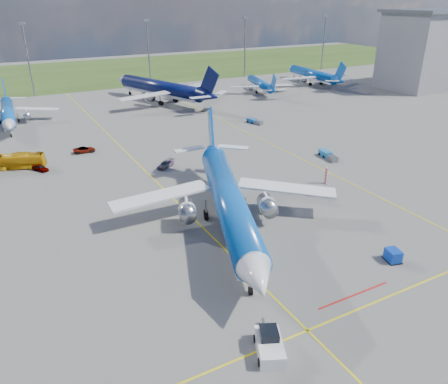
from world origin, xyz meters
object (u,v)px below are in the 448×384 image
uld_container (393,255)px  pushback_tug (269,345)px  baggage_tug_w (328,155)px  bg_jet_ene (312,84)px  bg_jet_nnw (10,125)px  bg_jet_ne (260,92)px  warning_post (326,176)px  main_airliner (229,227)px  baggage_tug_c (37,160)px  service_car_b (84,150)px  service_car_c (165,164)px  service_car_a (40,168)px  baggage_tug_e (254,122)px  apron_bus (16,161)px  bg_jet_n (162,102)px

uld_container → pushback_tug: bearing=-152.3°
baggage_tug_w → bg_jet_ene: bearing=64.3°
bg_jet_nnw → bg_jet_ne: 79.08m
warning_post → main_airliner: size_ratio=0.06×
bg_jet_ene → baggage_tug_c: size_ratio=7.46×
uld_container → baggage_tug_c: bearing=134.5°
main_airliner → service_car_b: size_ratio=10.46×
service_car_c → uld_container: bearing=-19.3°
bg_jet_ene → baggage_tug_w: size_ratio=6.61×
warning_post → main_airliner: (-22.70, -5.78, -1.50)m
service_car_a → service_car_b: service_car_b is taller
main_airliner → service_car_a: size_ratio=13.29×
uld_container → baggage_tug_c: (-34.57, 58.25, -0.25)m
main_airliner → pushback_tug: (-8.22, -22.75, 0.86)m
uld_container → baggage_tug_w: uld_container is taller
warning_post → baggage_tug_c: size_ratio=0.59×
main_airliner → warning_post: bearing=34.2°
baggage_tug_e → uld_container: bearing=-120.6°
main_airliner → baggage_tug_c: main_airliner is taller
main_airliner → baggage_tug_e: size_ratio=9.40×
uld_container → service_car_a: uld_container is taller
warning_post → bg_jet_ne: bearing=65.7°
uld_container → baggage_tug_e: bearing=87.2°
bg_jet_nnw → bg_jet_ene: 104.37m
pushback_tug → baggage_tug_c: (-12.48, 63.71, -0.34)m
bg_jet_ene → apron_bus: bg_jet_ene is taller
bg_jet_ne → pushback_tug: 119.91m
bg_jet_n → baggage_tug_c: size_ratio=9.41×
main_airliner → service_car_a: (-20.70, 36.07, 0.60)m
bg_jet_ne → service_car_a: (-76.40, -42.64, 0.60)m
service_car_b → bg_jet_ene: bearing=-62.1°
baggage_tug_e → baggage_tug_w: bearing=-105.4°
main_airliner → bg_jet_nnw: bearing=127.4°
apron_bus → baggage_tug_w: bearing=-94.0°
bg_jet_ene → service_car_b: 99.92m
service_car_c → baggage_tug_c: bearing=-159.5°
bg_jet_n → service_car_c: bearing=49.9°
bg_jet_n → main_airliner: bearing=55.8°
bg_jet_ne → baggage_tug_e: (-23.16, -33.41, 0.51)m
bg_jet_n → service_car_c: 56.92m
warning_post → bg_jet_ne: size_ratio=0.10×
service_car_a → baggage_tug_w: (52.52, -20.16, -0.02)m
main_airliner → pushback_tug: 24.20m
bg_jet_ene → service_car_b: size_ratio=8.46×
bg_jet_nnw → baggage_tug_c: (2.52, -32.59, 0.51)m
service_car_a → baggage_tug_e: bearing=-21.7°
apron_bus → baggage_tug_c: (3.75, 1.43, -0.96)m
pushback_tug → baggage_tug_w: (40.04, 38.65, -0.27)m
service_car_a → baggage_tug_c: size_ratio=0.69×
service_car_b → baggage_tug_w: (42.90, -26.93, -0.04)m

